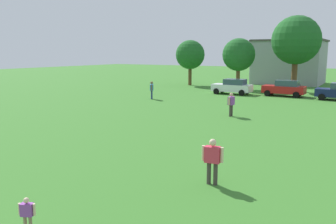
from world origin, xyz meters
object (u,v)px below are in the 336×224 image
object	(u,v)px
adult_bystander	(212,158)
parked_car_red_1	(285,88)
tree_center	(239,55)
tree_far_right	(296,40)
child_kite_flyer	(27,212)
bystander_midfield	(231,102)
tree_far_left	(190,55)
parked_car_white_0	(233,86)
bystander_near_trees	(152,89)

from	to	relation	value
adult_bystander	parked_car_red_1	bearing A→B (deg)	-89.84
tree_center	tree_far_right	distance (m)	6.88
parked_car_red_1	tree_center	size ratio (longest dim) A/B	0.68
child_kite_flyer	tree_center	bearing A→B (deg)	76.32
child_kite_flyer	adult_bystander	size ratio (longest dim) A/B	0.58
parked_car_red_1	tree_far_right	size ratio (longest dim) A/B	0.49
tree_far_right	parked_car_red_1	bearing A→B (deg)	-87.88
child_kite_flyer	bystander_midfield	bearing A→B (deg)	69.38
child_kite_flyer	tree_far_left	size ratio (longest dim) A/B	0.15
parked_car_white_0	tree_center	distance (m)	6.74
bystander_near_trees	tree_far_left	bearing A→B (deg)	-18.49
bystander_near_trees	bystander_midfield	bearing A→B (deg)	-148.33
adult_bystander	bystander_near_trees	bearing A→B (deg)	-59.04
bystander_near_trees	adult_bystander	bearing A→B (deg)	-173.30
adult_bystander	parked_car_red_1	size ratio (longest dim) A/B	0.38
tree_far_left	parked_car_red_1	bearing A→B (deg)	-23.16
bystander_midfield	parked_car_red_1	distance (m)	14.25
bystander_midfield	parked_car_white_0	size ratio (longest dim) A/B	0.40
child_kite_flyer	parked_car_white_0	size ratio (longest dim) A/B	0.22
parked_car_red_1	tree_far_right	distance (m)	7.53
bystander_midfield	parked_car_white_0	distance (m)	14.02
child_kite_flyer	tree_far_left	distance (m)	42.16
tree_center	tree_far_right	xyz separation A→B (m)	(6.59, 0.99, 1.69)
adult_bystander	tree_far_left	world-z (taller)	tree_far_left
child_kite_flyer	parked_car_white_0	distance (m)	32.44
parked_car_white_0	bystander_midfield	bearing A→B (deg)	110.14
parked_car_red_1	tree_far_left	world-z (taller)	tree_far_left
bystander_near_trees	parked_car_red_1	world-z (taller)	bystander_near_trees
parked_car_red_1	bystander_near_trees	bearing A→B (deg)	40.46
bystander_near_trees	parked_car_white_0	bearing A→B (deg)	-65.57
child_kite_flyer	bystander_near_trees	world-z (taller)	bystander_near_trees
parked_car_white_0	tree_center	xyz separation A→B (m)	(-1.43, 5.63, 3.41)
tree_far_right	bystander_near_trees	bearing A→B (deg)	-125.64
adult_bystander	tree_far_left	size ratio (longest dim) A/B	0.26
child_kite_flyer	adult_bystander	distance (m)	6.18
bystander_near_trees	bystander_midfield	world-z (taller)	bystander_near_trees
bystander_midfield	tree_far_left	distance (m)	24.88
tree_center	tree_far_left	bearing A→B (deg)	168.02
child_kite_flyer	tree_far_right	distance (m)	38.82
adult_bystander	bystander_near_trees	xyz separation A→B (m)	(-14.49, 18.16, 0.07)
tree_center	tree_far_right	bearing A→B (deg)	8.56
bystander_midfield	tree_far_left	world-z (taller)	tree_far_left
parked_car_white_0	tree_far_left	size ratio (longest dim) A/B	0.69
parked_car_white_0	tree_far_right	xyz separation A→B (m)	(5.16, 6.63, 5.10)
adult_bystander	tree_far_right	bearing A→B (deg)	-90.79
parked_car_red_1	tree_far_left	bearing A→B (deg)	-23.16
parked_car_white_0	parked_car_red_1	xyz separation A→B (m)	(5.37, 1.09, 0.00)
bystander_midfield	parked_car_white_0	world-z (taller)	bystander_midfield
bystander_near_trees	parked_car_red_1	xyz separation A→B (m)	(10.75, 9.17, -0.19)
tree_far_left	bystander_midfield	bearing A→B (deg)	-55.81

